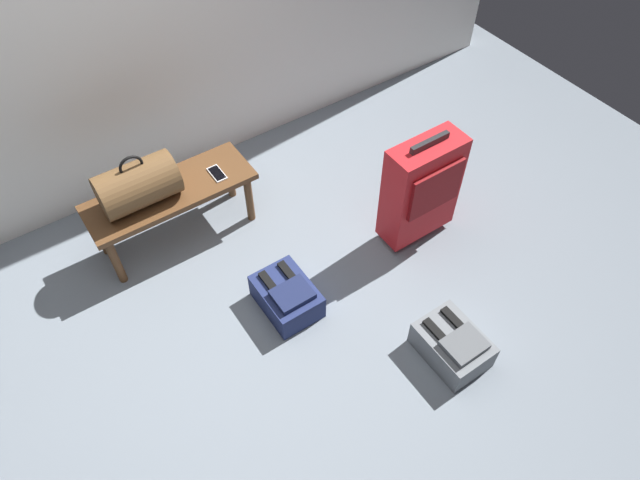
{
  "coord_description": "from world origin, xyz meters",
  "views": [
    {
      "loc": [
        -0.65,
        -1.46,
        2.78
      ],
      "look_at": [
        0.53,
        0.28,
        0.25
      ],
      "focal_mm": 32.1,
      "sensor_mm": 36.0,
      "label": 1
    }
  ],
  "objects_px": {
    "bench": "(171,197)",
    "cell_phone": "(217,173)",
    "suitcase_upright_red": "(422,189)",
    "backpack_grey": "(453,345)",
    "backpack_navy": "(287,296)",
    "duffel_bag_brown": "(138,185)"
  },
  "relations": [
    {
      "from": "bench",
      "to": "suitcase_upright_red",
      "type": "xyz_separation_m",
      "value": [
        1.24,
        -0.81,
        0.05
      ]
    },
    {
      "from": "bench",
      "to": "backpack_navy",
      "type": "xyz_separation_m",
      "value": [
        0.27,
        -0.84,
        -0.25
      ]
    },
    {
      "from": "cell_phone",
      "to": "duffel_bag_brown",
      "type": "bearing_deg",
      "value": 174.92
    },
    {
      "from": "bench",
      "to": "backpack_navy",
      "type": "distance_m",
      "value": 0.91
    },
    {
      "from": "backpack_navy",
      "to": "backpack_grey",
      "type": "relative_size",
      "value": 1.0
    },
    {
      "from": "backpack_navy",
      "to": "bench",
      "type": "bearing_deg",
      "value": 107.98
    },
    {
      "from": "cell_phone",
      "to": "suitcase_upright_red",
      "type": "distance_m",
      "value": 1.22
    },
    {
      "from": "cell_phone",
      "to": "backpack_navy",
      "type": "distance_m",
      "value": 0.86
    },
    {
      "from": "bench",
      "to": "cell_phone",
      "type": "distance_m",
      "value": 0.3
    },
    {
      "from": "cell_phone",
      "to": "suitcase_upright_red",
      "type": "height_order",
      "value": "suitcase_upright_red"
    },
    {
      "from": "backpack_grey",
      "to": "bench",
      "type": "bearing_deg",
      "value": 117.55
    },
    {
      "from": "backpack_navy",
      "to": "backpack_grey",
      "type": "bearing_deg",
      "value": -53.53
    },
    {
      "from": "backpack_navy",
      "to": "cell_phone",
      "type": "bearing_deg",
      "value": 88.35
    },
    {
      "from": "duffel_bag_brown",
      "to": "suitcase_upright_red",
      "type": "height_order",
      "value": "suitcase_upright_red"
    },
    {
      "from": "duffel_bag_brown",
      "to": "cell_phone",
      "type": "height_order",
      "value": "duffel_bag_brown"
    },
    {
      "from": "cell_phone",
      "to": "suitcase_upright_red",
      "type": "bearing_deg",
      "value": -39.43
    },
    {
      "from": "duffel_bag_brown",
      "to": "backpack_grey",
      "type": "xyz_separation_m",
      "value": [
        0.99,
        -1.6,
        -0.44
      ]
    },
    {
      "from": "suitcase_upright_red",
      "to": "duffel_bag_brown",
      "type": "bearing_deg",
      "value": 149.74
    },
    {
      "from": "bench",
      "to": "backpack_grey",
      "type": "xyz_separation_m",
      "value": [
        0.83,
        -1.6,
        -0.25
      ]
    },
    {
      "from": "cell_phone",
      "to": "suitcase_upright_red",
      "type": "xyz_separation_m",
      "value": [
        0.94,
        -0.77,
        -0.02
      ]
    },
    {
      "from": "suitcase_upright_red",
      "to": "backpack_grey",
      "type": "relative_size",
      "value": 1.99
    },
    {
      "from": "backpack_grey",
      "to": "cell_phone",
      "type": "bearing_deg",
      "value": 109.07
    }
  ]
}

